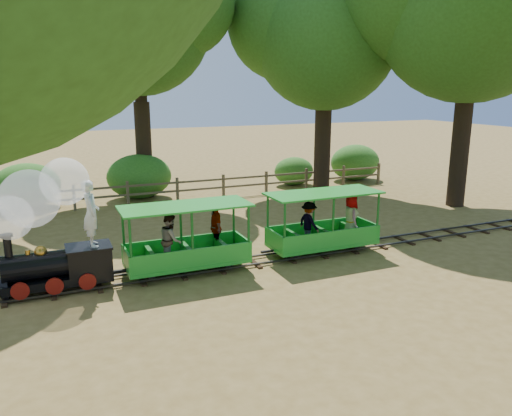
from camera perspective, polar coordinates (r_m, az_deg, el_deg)
name	(u,v)px	position (r m, az deg, el deg)	size (l,w,h in m)	color
ground	(287,258)	(13.88, 3.52, -5.73)	(90.00, 90.00, 0.00)	#9F8144
track	(287,256)	(13.85, 3.53, -5.46)	(22.00, 1.00, 0.10)	#3F3D3A
locomotive	(43,218)	(12.08, -23.13, -1.07)	(2.74, 1.29, 3.15)	black
carriage_front	(189,242)	(12.71, -7.64, -3.89)	(3.21, 1.42, 1.67)	green
carriage_rear	(325,226)	(14.17, 7.93, -2.09)	(3.21, 1.31, 1.67)	green
oak_nc	(135,13)	(21.79, -13.62, 20.87)	(7.41, 6.52, 10.14)	#2D2116
oak_ne	(324,28)	(22.50, 7.83, 19.67)	(7.77, 6.84, 9.79)	#2D2116
fence	(201,186)	(20.93, -6.33, 2.52)	(18.10, 0.10, 1.00)	brown
shrub_west	(27,186)	(21.31, -24.73, 2.34)	(2.52, 1.94, 1.74)	#2D6B1E
shrub_mid_w	(139,176)	(21.60, -13.19, 3.54)	(2.70, 2.08, 1.87)	#2D6B1E
shrub_mid_e	(294,171)	(23.99, 4.35, 4.22)	(1.94, 1.50, 1.35)	#2D6B1E
shrub_east	(355,162)	(25.73, 11.26, 5.14)	(2.58, 1.99, 1.79)	#2D6B1E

